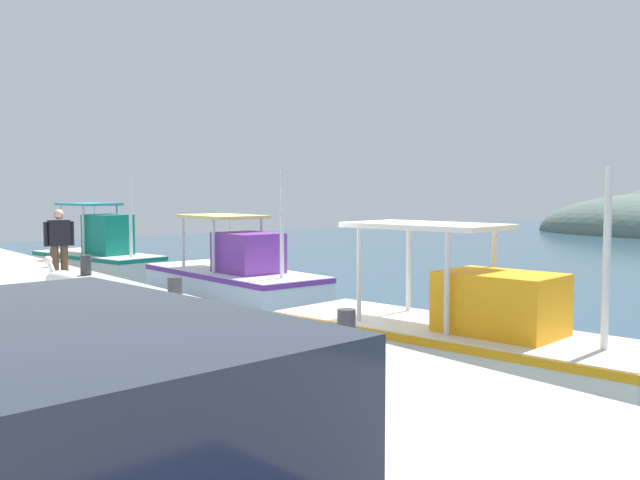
{
  "coord_description": "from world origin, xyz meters",
  "views": [
    {
      "loc": [
        9.95,
        -6.49,
        2.87
      ],
      "look_at": [
        -1.79,
        2.76,
        1.78
      ],
      "focal_mm": 40.02,
      "sensor_mm": 36.0,
      "label": 1
    }
  ],
  "objects": [
    {
      "name": "fishing_boat_nearest",
      "position": [
        -12.87,
        2.24,
        0.65
      ],
      "size": [
        5.36,
        2.82,
        3.23
      ],
      "color": "silver",
      "rests_on": "ground"
    },
    {
      "name": "fishing_boat_second",
      "position": [
        -5.69,
        3.06,
        0.6
      ],
      "size": [
        5.77,
        2.24,
        3.29
      ],
      "color": "white",
      "rests_on": "ground"
    },
    {
      "name": "fishing_boat_third",
      "position": [
        2.8,
        1.91,
        0.57
      ],
      "size": [
        6.39,
        2.86,
        3.16
      ],
      "color": "silver",
      "rests_on": "ground"
    },
    {
      "name": "pelican",
      "position": [
        -3.24,
        -2.18,
        1.2
      ],
      "size": [
        0.9,
        0.71,
        0.82
      ],
      "color": "tan",
      "rests_on": "quay_pier"
    },
    {
      "name": "fisherman_standing",
      "position": [
        -5.63,
        -1.41,
        1.7
      ],
      "size": [
        0.28,
        0.64,
        1.62
      ],
      "color": "#4C3823",
      "rests_on": "quay_pier"
    },
    {
      "name": "mooring_bollard_nearest",
      "position": [
        -9.02,
        -0.45,
        1.04
      ],
      "size": [
        0.22,
        0.22,
        0.47
      ],
      "primitive_type": "cylinder",
      "color": "#333338",
      "rests_on": "quay_pier"
    },
    {
      "name": "mooring_bollard_second",
      "position": [
        -6.71,
        -0.45,
        1.04
      ],
      "size": [
        0.25,
        0.25,
        0.49
      ],
      "primitive_type": "cylinder",
      "color": "#333338",
      "rests_on": "quay_pier"
    },
    {
      "name": "mooring_bollard_third",
      "position": [
        -2.1,
        -0.45,
        1.01
      ],
      "size": [
        0.28,
        0.28,
        0.41
      ],
      "primitive_type": "cylinder",
      "color": "#333338",
      "rests_on": "quay_pier"
    },
    {
      "name": "mooring_bollard_fourth",
      "position": [
        2.85,
        -0.45,
        1.04
      ],
      "size": [
        0.25,
        0.25,
        0.47
      ],
      "primitive_type": "cylinder",
      "color": "#333338",
      "rests_on": "quay_pier"
    }
  ]
}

